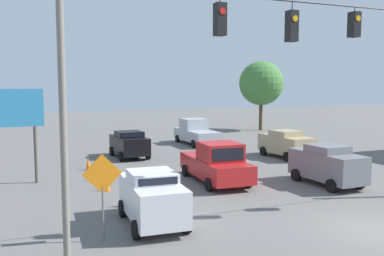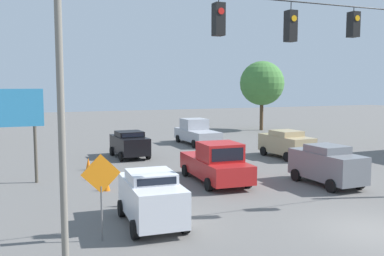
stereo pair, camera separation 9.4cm
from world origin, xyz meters
The scene contains 16 objects.
ground_plane centered at (0.00, 0.00, 0.00)m, with size 140.00×140.00×0.00m, color #605E5B.
overhead_signal_span centered at (0.00, -1.32, 5.61)m, with size 20.41×0.38×8.66m.
sedan_black_withflow_far centered at (4.13, -17.80, 0.95)m, with size 2.18×3.92×1.82m.
pickup_truck_red_withflow_mid centered at (1.86, -8.71, 0.98)m, with size 2.50×5.51×2.12m.
sedan_grey_crossing_near centered at (-3.02, -6.08, 1.05)m, with size 2.01×4.10×2.01m.
sedan_tan_oncoming_far centered at (-5.86, -13.66, 0.98)m, with size 2.21×4.24×1.87m.
sedan_white_parked_shoulder centered at (6.89, -3.57, 1.01)m, with size 2.12×4.00×1.94m.
pickup_truck_silver_oncoming_deep centered at (-2.73, -22.17, 0.98)m, with size 2.35×5.49×2.12m.
traffic_cone_nearest centered at (7.25, -3.73, 0.37)m, with size 0.32×0.32×0.74m, color orange.
traffic_cone_second centered at (7.29, -6.18, 0.37)m, with size 0.32×0.32×0.74m, color orange.
traffic_cone_third centered at (7.42, -9.10, 0.37)m, with size 0.32×0.32×0.74m, color orange.
traffic_cone_fourth centered at (7.49, -11.60, 0.37)m, with size 0.32×0.32×0.74m, color orange.
traffic_cone_fifth centered at (7.45, -14.44, 0.37)m, with size 0.32×0.32×0.74m, color orange.
roadside_billboard centered at (11.51, -12.15, 3.44)m, with size 3.09×0.16×4.81m.
work_zone_sign centered at (8.83, -2.60, 1.99)m, with size 1.27×0.06×2.84m.
tree_horizon_right centered at (-13.66, -29.64, 5.14)m, with size 4.82×4.82×7.57m.
Camera 2 is at (11.21, 10.86, 5.03)m, focal length 40.00 mm.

